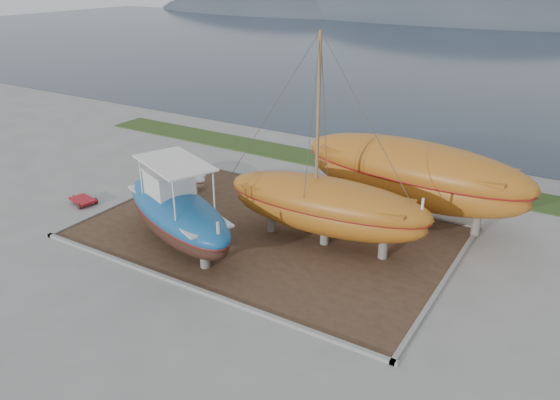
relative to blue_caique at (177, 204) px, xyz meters
The scene contains 11 objects.
ground 3.68m from the blue_caique, 11.80° to the right, with size 140.00×140.00×0.00m, color gray.
dirt_patch 4.96m from the blue_caique, 49.87° to the left, with size 18.00×12.00×0.06m, color #422D1E.
curb_frame 4.94m from the blue_caique, 49.87° to the left, with size 18.60×12.60×0.15m, color gray, non-canonical shape.
grass_strip 15.33m from the blue_caique, 79.11° to the left, with size 44.00×3.00×0.08m, color #284219.
sea 69.50m from the blue_caique, 87.63° to the left, with size 260.00×100.00×0.04m, color #1D2B3A, non-canonical shape.
mountain_ridge 124.45m from the blue_caique, 88.68° to the left, with size 200.00×36.00×20.00m, color #333D49, non-canonical shape.
blue_caique is the anchor object (origin of this frame).
white_dinghy 7.78m from the blue_caique, 129.51° to the left, with size 3.96×1.48×1.19m, color silver, non-canonical shape.
orange_sailboat 7.62m from the blue_caique, 32.87° to the left, with size 10.28×3.03×10.04m, color #A9601A, non-canonical shape.
orange_bare_hull 12.25m from the blue_caique, 46.92° to the left, with size 12.61×3.78×4.13m, color #A9601A, non-canonical shape.
red_trailer 8.42m from the blue_caique, behind, with size 2.31×1.16×0.33m, color #B0131D, non-canonical shape.
Camera 1 is at (13.67, -16.90, 12.64)m, focal length 35.00 mm.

